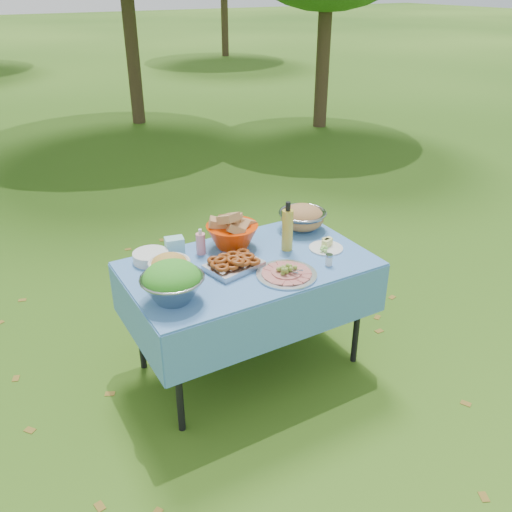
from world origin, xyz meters
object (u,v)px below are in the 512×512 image
Objects in this scene: plate_stack at (151,257)px; oil_bottle at (288,226)px; picnic_table at (249,316)px; charcuterie_platter at (287,269)px; pasta_bowl_steel at (302,217)px; bread_bowl at (232,230)px; salad_bowl at (172,282)px.

plate_stack is 0.67× the size of oil_bottle.
oil_bottle reaches higher than picnic_table.
charcuterie_platter is 0.36m from oil_bottle.
pasta_bowl_steel reaches higher than plate_stack.
charcuterie_platter is at bearing -42.07° from plate_stack.
plate_stack is at bearing 161.20° from oil_bottle.
plate_stack is at bearing 137.93° from charcuterie_platter.
plate_stack is 0.67× the size of pasta_bowl_steel.
plate_stack is 0.65× the size of bread_bowl.
bread_bowl is at bearing 36.05° from salad_bowl.
salad_bowl is 1.05× the size of oil_bottle.
picnic_table is 4.14× the size of charcuterie_platter.
pasta_bowl_steel is (0.56, 0.25, 0.47)m from picnic_table.
oil_bottle is at bearing -18.80° from plate_stack.
salad_bowl is at bearing -95.94° from plate_stack.
salad_bowl is (-0.55, -0.16, 0.49)m from picnic_table.
charcuterie_platter is (0.09, -0.50, -0.07)m from bread_bowl.
pasta_bowl_steel reaches higher than charcuterie_platter.
bread_bowl is 0.51m from charcuterie_platter.
oil_bottle is (-0.26, -0.21, 0.07)m from pasta_bowl_steel.
salad_bowl is at bearing -163.40° from picnic_table.
salad_bowl is 0.88m from oil_bottle.
picnic_table is at bearing -155.68° from pasta_bowl_steel.
plate_stack is (0.05, 0.48, -0.08)m from salad_bowl.
bread_bowl is (0.53, -0.06, 0.08)m from plate_stack.
oil_bottle reaches higher than charcuterie_platter.
salad_bowl reaches higher than pasta_bowl_steel.
salad_bowl reaches higher than plate_stack.
plate_stack is 0.61× the size of charcuterie_platter.
salad_bowl reaches higher than charcuterie_platter.
oil_bottle is (0.30, 0.04, 0.54)m from picnic_table.
salad_bowl is 1.05× the size of pasta_bowl_steel.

